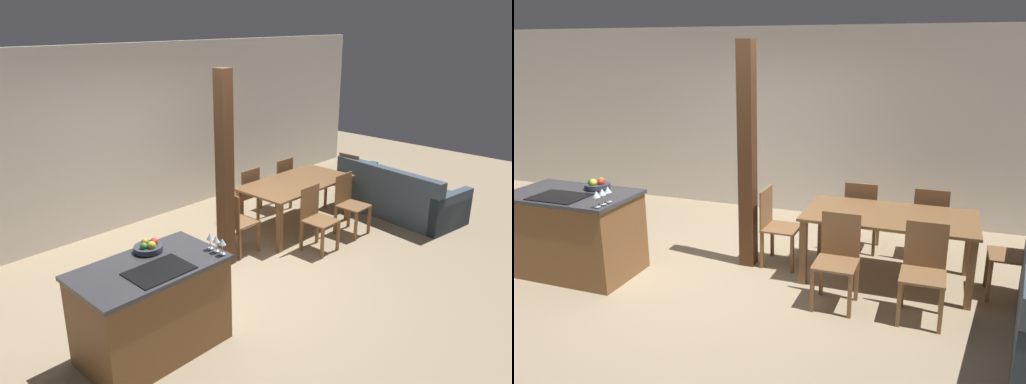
# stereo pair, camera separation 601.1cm
# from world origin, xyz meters

# --- Properties ---
(ground_plane) EXTENTS (16.00, 16.00, 0.00)m
(ground_plane) POSITION_xyz_m (0.00, 0.00, 0.00)
(ground_plane) COLOR #9E896B
(wall_back) EXTENTS (11.20, 0.08, 2.70)m
(wall_back) POSITION_xyz_m (0.00, 2.48, 1.35)
(wall_back) COLOR silver
(wall_back) RESTS_ON ground_plane
(kitchen_island) EXTENTS (1.36, 0.81, 0.92)m
(kitchen_island) POSITION_xyz_m (-1.44, -0.42, 0.46)
(kitchen_island) COLOR brown
(kitchen_island) RESTS_ON ground_plane
(fruit_bowl) EXTENTS (0.28, 0.28, 0.12)m
(fruit_bowl) POSITION_xyz_m (-1.28, -0.18, 0.96)
(fruit_bowl) COLOR #383D47
(fruit_bowl) RESTS_ON kitchen_island
(wine_glass_near) EXTENTS (0.07, 0.07, 0.16)m
(wine_glass_near) POSITION_xyz_m (-0.84, -0.74, 1.04)
(wine_glass_near) COLOR silver
(wine_glass_near) RESTS_ON kitchen_island
(wine_glass_middle) EXTENTS (0.07, 0.07, 0.16)m
(wine_glass_middle) POSITION_xyz_m (-0.84, -0.66, 1.04)
(wine_glass_middle) COLOR silver
(wine_glass_middle) RESTS_ON kitchen_island
(wine_glass_far) EXTENTS (0.07, 0.07, 0.16)m
(wine_glass_far) POSITION_xyz_m (-0.84, -0.57, 1.04)
(wine_glass_far) COLOR silver
(wine_glass_far) RESTS_ON kitchen_island
(dining_table) EXTENTS (1.76, 0.91, 0.73)m
(dining_table) POSITION_xyz_m (1.81, 0.53, 0.64)
(dining_table) COLOR brown
(dining_table) RESTS_ON ground_plane
(dining_chair_near_left) EXTENTS (0.40, 0.40, 0.89)m
(dining_chair_near_left) POSITION_xyz_m (1.41, -0.16, 0.47)
(dining_chair_near_left) COLOR brown
(dining_chair_near_left) RESTS_ON ground_plane
(dining_chair_near_right) EXTENTS (0.40, 0.40, 0.89)m
(dining_chair_near_right) POSITION_xyz_m (2.20, -0.16, 0.47)
(dining_chair_near_right) COLOR brown
(dining_chair_near_right) RESTS_ON ground_plane
(dining_chair_far_left) EXTENTS (0.40, 0.40, 0.89)m
(dining_chair_far_left) POSITION_xyz_m (1.41, 1.21, 0.47)
(dining_chair_far_left) COLOR brown
(dining_chair_far_left) RESTS_ON ground_plane
(dining_chair_far_right) EXTENTS (0.40, 0.40, 0.89)m
(dining_chair_far_right) POSITION_xyz_m (2.20, 1.21, 0.47)
(dining_chair_far_right) COLOR brown
(dining_chair_far_right) RESTS_ON ground_plane
(dining_chair_head_end) EXTENTS (0.40, 0.40, 0.89)m
(dining_chair_head_end) POSITION_xyz_m (0.55, 0.53, 0.47)
(dining_chair_head_end) COLOR brown
(dining_chair_head_end) RESTS_ON ground_plane
(dining_chair_foot_end) EXTENTS (0.40, 0.40, 0.89)m
(dining_chair_foot_end) POSITION_xyz_m (3.06, 0.53, 0.47)
(dining_chair_foot_end) COLOR brown
(dining_chair_foot_end) RESTS_ON ground_plane
(couch) EXTENTS (1.19, 2.07, 0.83)m
(couch) POSITION_xyz_m (3.40, -0.31, 0.28)
(couch) COLOR #3D4C5B
(couch) RESTS_ON ground_plane
(timber_post) EXTENTS (0.17, 0.17, 2.49)m
(timber_post) POSITION_xyz_m (0.26, 0.41, 1.25)
(timber_post) COLOR #4C2D19
(timber_post) RESTS_ON ground_plane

